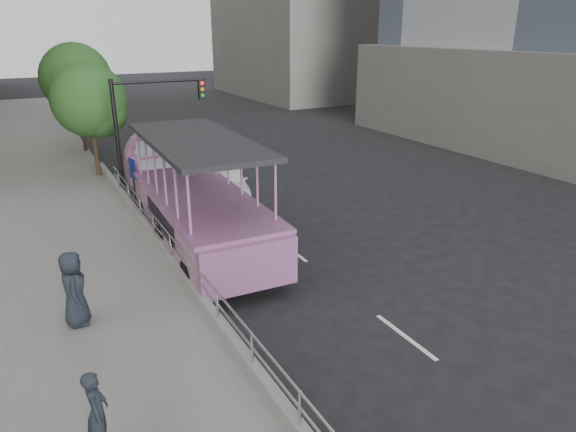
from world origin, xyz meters
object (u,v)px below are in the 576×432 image
object	(u,v)px
pedestrian_far	(74,289)
street_tree_far	(78,81)
pedestrian_near	(97,412)
parking_sign	(134,181)
street_tree_near	(92,103)
traffic_signal	(143,118)
car	(229,181)
duck_boat	(188,196)

from	to	relation	value
pedestrian_far	street_tree_far	world-z (taller)	street_tree_far
pedestrian_near	parking_sign	xyz separation A→B (m)	(3.29, 12.13, 0.48)
pedestrian_near	pedestrian_far	xyz separation A→B (m)	(0.17, 4.48, 0.17)
pedestrian_far	parking_sign	distance (m)	8.27
street_tree_near	pedestrian_near	bearing A→B (deg)	-99.03
pedestrian_far	traffic_signal	size ratio (longest dim) A/B	0.37
pedestrian_near	traffic_signal	size ratio (longest dim) A/B	0.30
pedestrian_near	pedestrian_far	world-z (taller)	pedestrian_far
parking_sign	street_tree_far	bearing A→B (deg)	90.70
car	pedestrian_far	size ratio (longest dim) A/B	1.99
car	pedestrian_far	xyz separation A→B (m)	(-7.57, -8.89, 0.61)
duck_boat	pedestrian_far	size ratio (longest dim) A/B	6.10
car	parking_sign	size ratio (longest dim) A/B	1.55
street_tree_near	parking_sign	bearing A→B (deg)	-86.85
car	traffic_signal	world-z (taller)	traffic_signal
duck_boat	traffic_signal	xyz separation A→B (m)	(-0.14, 5.40, 2.07)
duck_boat	parking_sign	size ratio (longest dim) A/B	4.75
pedestrian_far	car	bearing A→B (deg)	-33.83
traffic_signal	parking_sign	bearing A→B (deg)	-113.07
parking_sign	traffic_signal	size ratio (longest dim) A/B	0.47
car	traffic_signal	size ratio (longest dim) A/B	0.73
street_tree_far	parking_sign	bearing A→B (deg)	-89.30
traffic_signal	street_tree_far	size ratio (longest dim) A/B	0.81
pedestrian_near	street_tree_far	bearing A→B (deg)	3.45
pedestrian_near	street_tree_far	world-z (taller)	street_tree_far
car	traffic_signal	bearing A→B (deg)	166.16
duck_boat	street_tree_far	bearing A→B (deg)	95.92
street_tree_far	pedestrian_near	bearing A→B (deg)	-97.30
duck_boat	car	distance (m)	4.87
duck_boat	street_tree_near	distance (m)	9.31
duck_boat	street_tree_far	size ratio (longest dim) A/B	1.81
pedestrian_near	traffic_signal	bearing A→B (deg)	-6.01
car	duck_boat	bearing A→B (deg)	-115.64
duck_boat	traffic_signal	size ratio (longest dim) A/B	2.24
pedestrian_near	street_tree_near	xyz separation A→B (m)	(2.94, 18.49, 2.73)
car	street_tree_near	size ratio (longest dim) A/B	0.66
pedestrian_far	traffic_signal	bearing A→B (deg)	-15.85
car	street_tree_near	xyz separation A→B (m)	(-4.80, 5.12, 3.17)
car	traffic_signal	xyz separation A→B (m)	(-3.20, 1.69, 2.85)
duck_boat	pedestrian_near	xyz separation A→B (m)	(-4.68, -9.66, -0.34)
pedestrian_near	traffic_signal	distance (m)	15.91
car	parking_sign	xyz separation A→B (m)	(-4.45, -1.24, 0.92)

